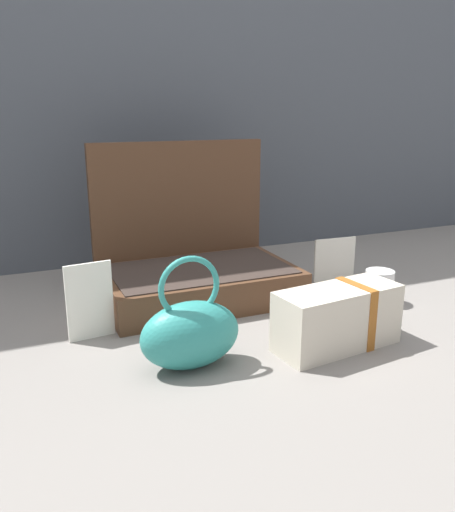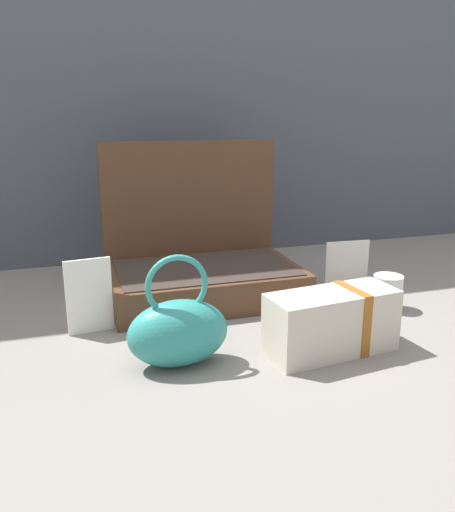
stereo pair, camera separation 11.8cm
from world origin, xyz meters
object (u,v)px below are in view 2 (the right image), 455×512
Objects in this scene: info_card_left at (89,296)px; poster_card_right at (347,263)px; open_suitcase at (201,264)px; cream_toiletry_bag at (333,322)px; coffee_mug at (386,292)px; teal_pouch_handbag at (178,331)px.

info_card_left is 1.31× the size of poster_card_right.
poster_card_right is (0.40, -0.05, -0.02)m from open_suitcase.
cream_toiletry_bag is 0.29m from coffee_mug.
cream_toiletry_bag is at bearing -6.43° from teal_pouch_handbag.
coffee_mug is at bearing 35.49° from cream_toiletry_bag.
coffee_mug is at bearing -85.84° from poster_card_right.
teal_pouch_handbag is 0.80× the size of cream_toiletry_bag.
poster_card_right is (0.70, 0.12, -0.02)m from info_card_left.
cream_toiletry_bag is (0.17, -0.41, -0.02)m from open_suitcase.
teal_pouch_handbag is 2.08× the size of coffee_mug.
open_suitcase is at bearing 112.39° from cream_toiletry_bag.
open_suitcase is 0.44m from cream_toiletry_bag.
info_card_left is (-0.70, 0.07, 0.04)m from coffee_mug.
open_suitcase reaches higher than cream_toiletry_bag.
poster_card_right is at bearing -6.50° from open_suitcase.
info_card_left reaches higher than cream_toiletry_bag.
info_card_left is 0.71m from poster_card_right.
teal_pouch_handbag reaches higher than poster_card_right.
open_suitcase is 0.47m from coffee_mug.
cream_toiletry_bag is 0.43m from poster_card_right.
info_card_left is (-0.29, -0.17, -0.00)m from open_suitcase.
poster_card_right is (-0.00, 0.19, 0.02)m from coffee_mug.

